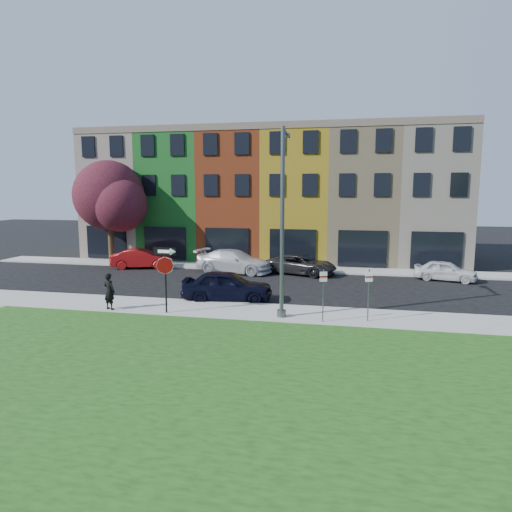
% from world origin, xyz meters
% --- Properties ---
extents(ground, '(120.00, 120.00, 0.00)m').
position_xyz_m(ground, '(0.00, 0.00, 0.00)').
color(ground, black).
rests_on(ground, ground).
extents(sidewalk_near, '(40.00, 3.00, 0.12)m').
position_xyz_m(sidewalk_near, '(2.00, 3.00, 0.06)').
color(sidewalk_near, gray).
rests_on(sidewalk_near, ground).
extents(sidewalk_far, '(40.00, 2.40, 0.12)m').
position_xyz_m(sidewalk_far, '(-3.00, 15.00, 0.06)').
color(sidewalk_far, gray).
rests_on(sidewalk_far, ground).
extents(grass_park, '(40.00, 16.00, 0.10)m').
position_xyz_m(grass_park, '(8.00, -6.00, 0.05)').
color(grass_park, '#1B4012').
rests_on(grass_park, ground).
extents(rowhouse_block, '(30.00, 10.12, 10.00)m').
position_xyz_m(rowhouse_block, '(-2.50, 21.18, 4.99)').
color(rowhouse_block, beige).
rests_on(rowhouse_block, ground).
extents(stop_sign, '(1.05, 0.11, 2.98)m').
position_xyz_m(stop_sign, '(-3.91, 1.88, 2.25)').
color(stop_sign, black).
rests_on(stop_sign, sidewalk_near).
extents(man, '(0.88, 0.79, 1.71)m').
position_xyz_m(man, '(-6.73, 1.90, 0.98)').
color(man, black).
rests_on(man, sidewalk_near).
extents(sedan_near, '(3.03, 5.07, 1.57)m').
position_xyz_m(sedan_near, '(-1.95, 5.13, 0.78)').
color(sedan_near, black).
rests_on(sedan_near, ground).
extents(parked_car_red, '(3.76, 5.07, 1.41)m').
position_xyz_m(parked_car_red, '(-10.64, 13.33, 0.70)').
color(parked_car_red, maroon).
rests_on(parked_car_red, ground).
extents(parked_car_silver, '(4.22, 6.21, 1.56)m').
position_xyz_m(parked_car_silver, '(-3.62, 13.02, 0.78)').
color(parked_car_silver, silver).
rests_on(parked_car_silver, ground).
extents(parked_car_dark, '(5.11, 6.12, 1.33)m').
position_xyz_m(parked_car_dark, '(0.96, 13.36, 0.66)').
color(parked_car_dark, black).
rests_on(parked_car_dark, ground).
extents(parked_car_white, '(3.40, 4.49, 1.27)m').
position_xyz_m(parked_car_white, '(10.06, 12.98, 0.63)').
color(parked_car_white, silver).
rests_on(parked_car_white, ground).
extents(street_lamp, '(0.47, 2.58, 8.15)m').
position_xyz_m(street_lamp, '(1.29, 2.51, 4.23)').
color(street_lamp, '#4D5153').
rests_on(street_lamp, sidewalk_near).
extents(parking_sign_a, '(0.30, 0.16, 2.26)m').
position_xyz_m(parking_sign_a, '(3.13, 1.89, 1.52)').
color(parking_sign_a, '#4D5153').
rests_on(parking_sign_a, sidewalk_near).
extents(parking_sign_b, '(0.31, 0.14, 2.23)m').
position_xyz_m(parking_sign_b, '(5.00, 2.39, 1.51)').
color(parking_sign_b, '#4D5153').
rests_on(parking_sign_b, sidewalk_near).
extents(tree_purple, '(6.36, 5.57, 7.75)m').
position_xyz_m(tree_purple, '(-13.79, 14.92, 5.08)').
color(tree_purple, black).
rests_on(tree_purple, sidewalk_far).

